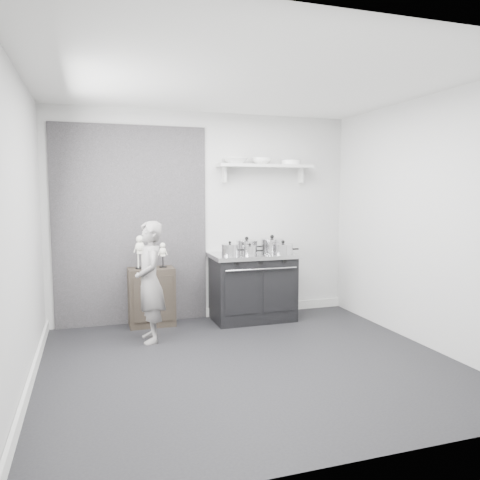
# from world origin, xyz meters

# --- Properties ---
(ground) EXTENTS (4.00, 4.00, 0.00)m
(ground) POSITION_xyz_m (0.00, 0.00, 0.00)
(ground) COLOR black
(ground) RESTS_ON ground
(room_shell) EXTENTS (4.02, 3.62, 2.71)m
(room_shell) POSITION_xyz_m (-0.09, 0.15, 1.64)
(room_shell) COLOR #B4B4B1
(room_shell) RESTS_ON ground
(wall_shelf) EXTENTS (1.30, 0.26, 0.24)m
(wall_shelf) POSITION_xyz_m (0.80, 1.68, 2.01)
(wall_shelf) COLOR silver
(wall_shelf) RESTS_ON room_shell
(stove) EXTENTS (1.10, 0.69, 0.88)m
(stove) POSITION_xyz_m (0.55, 1.48, 0.44)
(stove) COLOR black
(stove) RESTS_ON ground
(side_cabinet) EXTENTS (0.56, 0.33, 0.73)m
(side_cabinet) POSITION_xyz_m (-0.74, 1.61, 0.37)
(side_cabinet) COLOR black
(side_cabinet) RESTS_ON ground
(child) EXTENTS (0.34, 0.51, 1.36)m
(child) POSITION_xyz_m (-0.83, 0.99, 0.68)
(child) COLOR slate
(child) RESTS_ON ground
(pot_front_left) EXTENTS (0.30, 0.21, 0.18)m
(pot_front_left) POSITION_xyz_m (0.21, 1.37, 0.95)
(pot_front_left) COLOR silver
(pot_front_left) RESTS_ON stove
(pot_back_left) EXTENTS (0.37, 0.29, 0.21)m
(pot_back_left) POSITION_xyz_m (0.51, 1.59, 0.96)
(pot_back_left) COLOR silver
(pot_back_left) RESTS_ON stove
(pot_back_right) EXTENTS (0.39, 0.30, 0.23)m
(pot_back_right) POSITION_xyz_m (0.86, 1.56, 0.97)
(pot_back_right) COLOR silver
(pot_back_right) RESTS_ON stove
(pot_front_right) EXTENTS (0.35, 0.26, 0.18)m
(pot_front_right) POSITION_xyz_m (0.89, 1.27, 0.95)
(pot_front_right) COLOR silver
(pot_front_right) RESTS_ON stove
(pot_front_center) EXTENTS (0.27, 0.18, 0.15)m
(pot_front_center) POSITION_xyz_m (0.46, 1.32, 0.94)
(pot_front_center) COLOR silver
(pot_front_center) RESTS_ON stove
(skeleton_full) EXTENTS (0.13, 0.09, 0.48)m
(skeleton_full) POSITION_xyz_m (-0.87, 1.61, 0.97)
(skeleton_full) COLOR beige
(skeleton_full) RESTS_ON side_cabinet
(skeleton_torso) EXTENTS (0.10, 0.06, 0.36)m
(skeleton_torso) POSITION_xyz_m (-0.59, 1.61, 0.91)
(skeleton_torso) COLOR beige
(skeleton_torso) RESTS_ON side_cabinet
(bowl_large) EXTENTS (0.31, 0.31, 0.08)m
(bowl_large) POSITION_xyz_m (0.38, 1.67, 2.08)
(bowl_large) COLOR white
(bowl_large) RESTS_ON wall_shelf
(bowl_small) EXTENTS (0.26, 0.26, 0.08)m
(bowl_small) POSITION_xyz_m (0.74, 1.67, 2.08)
(bowl_small) COLOR white
(bowl_small) RESTS_ON wall_shelf
(plate_stack) EXTENTS (0.25, 0.25, 0.06)m
(plate_stack) POSITION_xyz_m (1.17, 1.67, 2.07)
(plate_stack) COLOR white
(plate_stack) RESTS_ON wall_shelf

